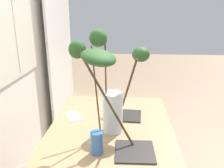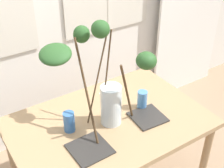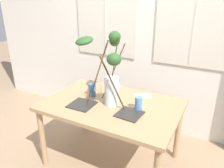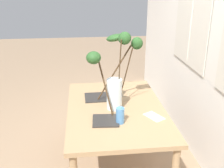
% 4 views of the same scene
% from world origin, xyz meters
% --- Properties ---
extents(back_wall_with_windows, '(5.38, 0.14, 2.67)m').
position_xyz_m(back_wall_with_windows, '(-0.00, 0.98, 1.35)').
color(back_wall_with_windows, silver).
rests_on(back_wall_with_windows, ground).
extents(dining_table, '(1.38, 0.93, 0.74)m').
position_xyz_m(dining_table, '(0.00, 0.00, 0.66)').
color(dining_table, tan).
rests_on(dining_table, ground).
extents(vase_with_branches, '(0.67, 0.57, 0.75)m').
position_xyz_m(vase_with_branches, '(-0.04, -0.00, 1.09)').
color(vase_with_branches, silver).
rests_on(vase_with_branches, dining_table).
extents(drinking_glass_blue_left, '(0.08, 0.08, 0.15)m').
position_xyz_m(drinking_glass_blue_left, '(-0.28, 0.06, 0.81)').
color(drinking_glass_blue_left, '#386BAD').
rests_on(drinking_glass_blue_left, dining_table).
extents(drinking_glass_blue_right, '(0.07, 0.07, 0.14)m').
position_xyz_m(drinking_glass_blue_right, '(0.29, -0.00, 0.81)').
color(drinking_glass_blue_right, '#4C84BC').
rests_on(drinking_glass_blue_right, dining_table).
extents(plate_square_left, '(0.25, 0.25, 0.01)m').
position_xyz_m(plate_square_left, '(-0.25, -0.17, 0.74)').
color(plate_square_left, '#2D2B28').
rests_on(plate_square_left, dining_table).
extents(plate_square_right, '(0.24, 0.24, 0.01)m').
position_xyz_m(plate_square_right, '(0.25, -0.12, 0.74)').
color(plate_square_right, '#2D2B28').
rests_on(plate_square_right, dining_table).
extents(napkin_folded, '(0.22, 0.18, 0.00)m').
position_xyz_m(napkin_folded, '(0.22, 0.32, 0.74)').
color(napkin_folded, silver).
rests_on(napkin_folded, dining_table).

